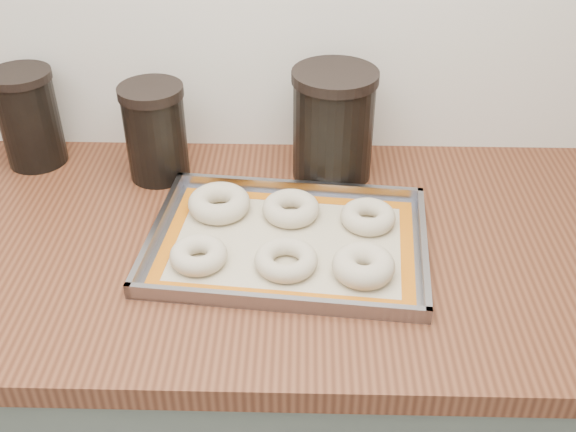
{
  "coord_description": "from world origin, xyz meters",
  "views": [
    {
      "loc": [
        0.25,
        0.75,
        1.59
      ],
      "look_at": [
        0.22,
        1.65,
        0.96
      ],
      "focal_mm": 42.0,
      "sensor_mm": 36.0,
      "label": 1
    }
  ],
  "objects_px": {
    "canister_mid": "(155,132)",
    "canister_right": "(333,124)",
    "bagel_front_right": "(363,266)",
    "baking_tray": "(288,242)",
    "bagel_front_mid": "(286,260)",
    "bagel_back_right": "(368,217)",
    "bagel_front_left": "(199,255)",
    "bagel_back_left": "(219,203)",
    "canister_left": "(29,118)",
    "bagel_back_mid": "(291,208)"
  },
  "relations": [
    {
      "from": "bagel_back_left",
      "to": "canister_left",
      "type": "relative_size",
      "value": 0.58
    },
    {
      "from": "bagel_back_left",
      "to": "bagel_back_mid",
      "type": "height_order",
      "value": "bagel_back_left"
    },
    {
      "from": "canister_right",
      "to": "baking_tray",
      "type": "bearing_deg",
      "value": -108.77
    },
    {
      "from": "baking_tray",
      "to": "bagel_front_right",
      "type": "height_order",
      "value": "bagel_front_right"
    },
    {
      "from": "bagel_front_right",
      "to": "bagel_back_left",
      "type": "relative_size",
      "value": 0.9
    },
    {
      "from": "bagel_back_right",
      "to": "bagel_back_left",
      "type": "bearing_deg",
      "value": 173.05
    },
    {
      "from": "bagel_front_left",
      "to": "canister_left",
      "type": "distance_m",
      "value": 0.5
    },
    {
      "from": "bagel_front_left",
      "to": "bagel_back_left",
      "type": "bearing_deg",
      "value": 83.24
    },
    {
      "from": "bagel_back_mid",
      "to": "baking_tray",
      "type": "bearing_deg",
      "value": -92.35
    },
    {
      "from": "bagel_front_mid",
      "to": "canister_mid",
      "type": "height_order",
      "value": "canister_mid"
    },
    {
      "from": "bagel_front_right",
      "to": "bagel_back_right",
      "type": "distance_m",
      "value": 0.14
    },
    {
      "from": "bagel_front_right",
      "to": "bagel_back_left",
      "type": "height_order",
      "value": "bagel_front_right"
    },
    {
      "from": "bagel_back_right",
      "to": "canister_right",
      "type": "xyz_separation_m",
      "value": [
        -0.06,
        0.18,
        0.09
      ]
    },
    {
      "from": "bagel_front_left",
      "to": "bagel_back_mid",
      "type": "height_order",
      "value": "bagel_back_mid"
    },
    {
      "from": "bagel_front_mid",
      "to": "bagel_back_mid",
      "type": "height_order",
      "value": "bagel_back_mid"
    },
    {
      "from": "bagel_back_right",
      "to": "canister_mid",
      "type": "distance_m",
      "value": 0.43
    },
    {
      "from": "bagel_back_mid",
      "to": "bagel_front_right",
      "type": "bearing_deg",
      "value": -53.61
    },
    {
      "from": "baking_tray",
      "to": "bagel_back_mid",
      "type": "distance_m",
      "value": 0.08
    },
    {
      "from": "bagel_front_left",
      "to": "canister_right",
      "type": "relative_size",
      "value": 0.43
    },
    {
      "from": "canister_left",
      "to": "canister_mid",
      "type": "relative_size",
      "value": 1.03
    },
    {
      "from": "bagel_back_right",
      "to": "canister_left",
      "type": "relative_size",
      "value": 0.5
    },
    {
      "from": "baking_tray",
      "to": "canister_mid",
      "type": "relative_size",
      "value": 2.63
    },
    {
      "from": "bagel_front_mid",
      "to": "canister_left",
      "type": "xyz_separation_m",
      "value": [
        -0.51,
        0.33,
        0.08
      ]
    },
    {
      "from": "bagel_back_left",
      "to": "bagel_back_right",
      "type": "bearing_deg",
      "value": -6.95
    },
    {
      "from": "bagel_front_right",
      "to": "canister_mid",
      "type": "relative_size",
      "value": 0.54
    },
    {
      "from": "canister_right",
      "to": "bagel_back_right",
      "type": "bearing_deg",
      "value": -71.57
    },
    {
      "from": "bagel_front_left",
      "to": "canister_mid",
      "type": "height_order",
      "value": "canister_mid"
    },
    {
      "from": "canister_left",
      "to": "canister_mid",
      "type": "distance_m",
      "value": 0.26
    },
    {
      "from": "bagel_back_left",
      "to": "canister_left",
      "type": "xyz_separation_m",
      "value": [
        -0.39,
        0.18,
        0.07
      ]
    },
    {
      "from": "baking_tray",
      "to": "bagel_front_mid",
      "type": "relative_size",
      "value": 4.82
    },
    {
      "from": "bagel_front_right",
      "to": "canister_left",
      "type": "bearing_deg",
      "value": 151.1
    },
    {
      "from": "canister_mid",
      "to": "baking_tray",
      "type": "bearing_deg",
      "value": -40.92
    },
    {
      "from": "bagel_back_left",
      "to": "bagel_front_mid",
      "type": "bearing_deg",
      "value": -51.23
    },
    {
      "from": "canister_mid",
      "to": "canister_right",
      "type": "xyz_separation_m",
      "value": [
        0.34,
        0.01,
        0.01
      ]
    },
    {
      "from": "bagel_front_mid",
      "to": "bagel_back_left",
      "type": "relative_size",
      "value": 0.92
    },
    {
      "from": "bagel_back_mid",
      "to": "canister_right",
      "type": "height_order",
      "value": "canister_right"
    },
    {
      "from": "bagel_front_mid",
      "to": "canister_left",
      "type": "bearing_deg",
      "value": 146.91
    },
    {
      "from": "canister_left",
      "to": "bagel_front_left",
      "type": "bearing_deg",
      "value": -41.34
    },
    {
      "from": "canister_right",
      "to": "bagel_front_left",
      "type": "bearing_deg",
      "value": -127.38
    },
    {
      "from": "baking_tray",
      "to": "bagel_back_left",
      "type": "bearing_deg",
      "value": 144.5
    },
    {
      "from": "bagel_front_mid",
      "to": "canister_left",
      "type": "distance_m",
      "value": 0.61
    },
    {
      "from": "bagel_front_right",
      "to": "canister_mid",
      "type": "height_order",
      "value": "canister_mid"
    },
    {
      "from": "bagel_front_right",
      "to": "baking_tray",
      "type": "bearing_deg",
      "value": 146.07
    },
    {
      "from": "bagel_front_left",
      "to": "canister_right",
      "type": "xyz_separation_m",
      "value": [
        0.22,
        0.29,
        0.09
      ]
    },
    {
      "from": "bagel_back_left",
      "to": "canister_mid",
      "type": "relative_size",
      "value": 0.6
    },
    {
      "from": "canister_left",
      "to": "bagel_back_left",
      "type": "bearing_deg",
      "value": -24.81
    },
    {
      "from": "canister_mid",
      "to": "canister_right",
      "type": "height_order",
      "value": "canister_right"
    },
    {
      "from": "bagel_back_right",
      "to": "bagel_front_left",
      "type": "bearing_deg",
      "value": -157.83
    },
    {
      "from": "baking_tray",
      "to": "bagel_front_mid",
      "type": "xyz_separation_m",
      "value": [
        -0.0,
        -0.06,
        0.01
      ]
    },
    {
      "from": "bagel_front_right",
      "to": "canister_mid",
      "type": "distance_m",
      "value": 0.49
    }
  ]
}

